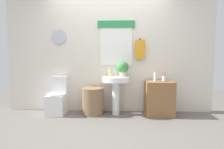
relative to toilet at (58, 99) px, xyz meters
The scene contains 11 objects.
ground_plane 1.41m from the toilet, 40.09° to the right, with size 8.00×8.00×0.00m, color slate.
back_wall 1.48m from the toilet, 13.99° to the left, with size 4.40×0.18×2.60m.
toilet is the anchor object (origin of this frame).
laundry_hamper 0.74m from the toilet, ahead, with size 0.44×0.44×0.55m, color #846647.
pedestal_sink 1.24m from the toilet, ahead, with size 0.55×0.55×0.78m.
faucet 1.32m from the toilet, ahead, with size 0.03×0.03×0.10m, color silver.
wooden_cabinet 2.08m from the toilet, ahead, with size 0.55×0.44×0.69m, color olive.
soap_bottle 1.22m from the toilet, ahead, with size 0.05×0.05×0.16m, color #DBD166.
potted_plant 1.49m from the toilet, ahead, with size 0.24×0.24×0.30m.
lotion_bottle 2.04m from the toilet, ahead, with size 0.05×0.05×0.18m, color white.
toothbrush_cup 2.22m from the toilet, ahead, with size 0.08×0.08×0.19m.
Camera 1 is at (0.24, -2.78, 1.15)m, focal length 29.11 mm.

